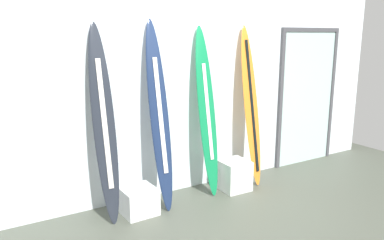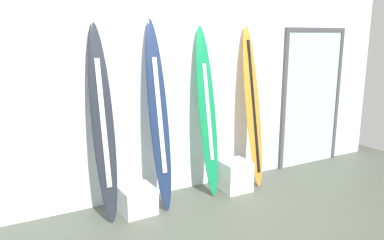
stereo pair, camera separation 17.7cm
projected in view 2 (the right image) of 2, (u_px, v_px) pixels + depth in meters
name	position (u px, v px, depth m)	size (l,w,h in m)	color
ground	(230.00, 228.00, 4.17)	(8.00, 8.00, 0.04)	#4E5347
wall_back	(176.00, 86.00, 4.98)	(7.20, 0.20, 2.80)	silver
surfboard_charcoal	(103.00, 123.00, 4.20)	(0.27, 0.51, 2.20)	#212630
surfboard_navy	(159.00, 116.00, 4.50)	(0.26, 0.54, 2.25)	#1A2A4C
surfboard_emerald	(207.00, 113.00, 4.87)	(0.27, 0.43, 2.17)	#127D47
surfboard_sunset	(253.00, 107.00, 5.20)	(0.26, 0.45, 2.19)	orange
display_block_left	(137.00, 200.00, 4.48)	(0.40, 0.40, 0.31)	silver
display_block_center	(235.00, 176.00, 5.12)	(0.38, 0.38, 0.40)	white
glass_door	(311.00, 96.00, 6.02)	(1.22, 0.06, 2.16)	silver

